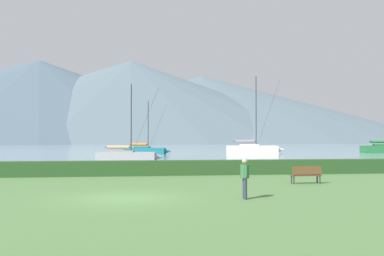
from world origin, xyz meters
TOP-DOWN VIEW (x-y plane):
  - ground_plane at (0.00, 0.00)m, footprint 1000.00×1000.00m
  - harbor_water at (0.00, 137.00)m, footprint 320.00×246.00m
  - hedge_line at (0.00, 11.00)m, footprint 80.00×1.20m
  - sailboat_slip_0 at (2.22, 48.10)m, footprint 7.20×3.38m
  - sailboat_slip_1 at (18.87, 49.07)m, footprint 9.29×4.07m
  - sailboat_slip_2 at (-0.24, 28.93)m, footprint 7.17×2.81m
  - park_bench_near_path at (9.59, 4.51)m, footprint 1.65×0.53m
  - person_seated_viewer at (4.81, -0.94)m, footprint 0.36×0.57m
  - distant_hill_west_ridge at (-1.86, 417.16)m, footprint 198.72×198.72m
  - distant_hill_central_peak at (-61.02, 287.74)m, footprint 307.46×307.46m
  - distant_hill_east_ridge at (51.12, 307.51)m, footprint 325.29×325.29m
  - distant_hill_far_shoulder at (-0.71, 286.24)m, footprint 296.06×296.06m

SIDE VIEW (x-z plane):
  - ground_plane at x=0.00m, z-range 0.00..0.00m
  - harbor_water at x=0.00m, z-range 0.00..0.00m
  - hedge_line at x=0.00m, z-range 0.00..0.97m
  - park_bench_near_path at x=9.59m, z-range 0.06..1.01m
  - sailboat_slip_0 at x=2.22m, z-range -3.38..4.54m
  - sailboat_slip_2 at x=-0.24m, z-range -3.47..4.63m
  - sailboat_slip_1 at x=18.87m, z-range -5.29..6.82m
  - person_seated_viewer at x=4.81m, z-range 0.15..1.80m
  - distant_hill_east_ridge at x=51.12m, z-range 0.00..48.03m
  - distant_hill_central_peak at x=-61.02m, z-range 0.00..53.96m
  - distant_hill_far_shoulder at x=-0.71m, z-range 0.00..54.67m
  - distant_hill_west_ridge at x=-1.86m, z-range 0.00..55.61m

